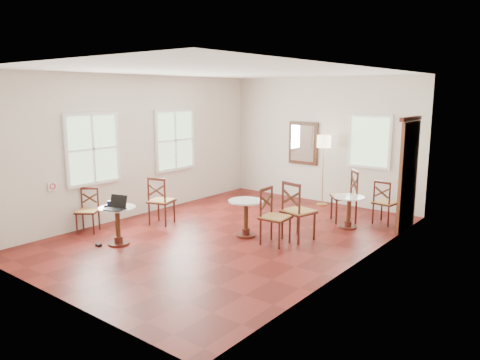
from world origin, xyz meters
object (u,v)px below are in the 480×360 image
(chair_near_b, at_px, (88,210))
(chair_back_a, at_px, (385,202))
(chair_back_b, at_px, (345,196))
(laptop, at_px, (116,206))
(chair_mid_a, at_px, (297,211))
(mouse, at_px, (106,206))
(water_glass, at_px, (111,203))
(cafe_table_near, at_px, (118,221))
(power_adapter, at_px, (99,245))
(chair_mid_b, at_px, (274,217))
(cafe_table_mid, at_px, (246,214))
(floor_lamp, at_px, (324,146))
(navy_mug, at_px, (110,203))
(cafe_table_back, at_px, (349,208))
(chair_near_a, at_px, (161,201))

(chair_near_b, distance_m, chair_back_a, 5.86)
(chair_back_b, relative_size, laptop, 2.78)
(chair_mid_a, height_order, mouse, chair_mid_a)
(chair_mid_a, height_order, water_glass, chair_mid_a)
(cafe_table_near, relative_size, power_adapter, 6.23)
(chair_near_b, distance_m, chair_mid_b, 3.58)
(chair_near_b, bearing_deg, chair_back_b, 10.24)
(cafe_table_near, bearing_deg, cafe_table_mid, 50.54)
(chair_mid_a, bearing_deg, power_adapter, 56.07)
(cafe_table_mid, height_order, power_adapter, cafe_table_mid)
(chair_near_b, distance_m, mouse, 1.00)
(mouse, bearing_deg, power_adapter, -92.62)
(cafe_table_mid, bearing_deg, mouse, -130.54)
(floor_lamp, relative_size, mouse, 17.41)
(chair_back_a, bearing_deg, navy_mug, 59.93)
(mouse, bearing_deg, chair_back_a, 65.74)
(cafe_table_back, relative_size, power_adapter, 5.84)
(floor_lamp, xyz_separation_m, water_glass, (-1.55, -4.82, -0.68))
(chair_mid_b, relative_size, chair_back_a, 1.11)
(chair_mid_a, bearing_deg, water_glass, 53.27)
(floor_lamp, xyz_separation_m, laptop, (-1.29, -4.91, -0.67))
(power_adapter, bearing_deg, cafe_table_mid, 50.92)
(chair_mid_a, height_order, power_adapter, chair_mid_a)
(cafe_table_near, xyz_separation_m, chair_mid_b, (2.12, 1.72, 0.08))
(chair_mid_a, bearing_deg, chair_mid_b, 77.54)
(chair_near_b, xyz_separation_m, power_adapter, (0.88, -0.40, -0.40))
(chair_mid_b, relative_size, water_glass, 10.67)
(chair_back_b, bearing_deg, water_glass, -75.01)
(chair_mid_b, bearing_deg, chair_near_b, 112.39)
(navy_mug, bearing_deg, chair_mid_b, 37.87)
(chair_mid_b, xyz_separation_m, floor_lamp, (-0.72, 3.10, 0.91))
(cafe_table_back, bearing_deg, chair_near_b, -138.83)
(chair_back_b, height_order, water_glass, chair_back_b)
(cafe_table_back, xyz_separation_m, power_adapter, (-2.92, -3.72, -0.37))
(chair_mid_a, relative_size, water_glass, 11.56)
(chair_back_b, height_order, laptop, chair_back_b)
(chair_near_a, relative_size, chair_mid_b, 0.98)
(cafe_table_mid, bearing_deg, chair_mid_a, 24.87)
(water_glass, bearing_deg, chair_back_a, 51.45)
(chair_near_a, bearing_deg, chair_back_a, -159.71)
(chair_mid_a, xyz_separation_m, chair_back_a, (0.85, 1.99, -0.09))
(chair_near_b, relative_size, chair_back_a, 0.94)
(cafe_table_near, bearing_deg, laptop, -39.84)
(chair_mid_b, height_order, power_adapter, chair_mid_b)
(laptop, bearing_deg, water_glass, 144.79)
(floor_lamp, bearing_deg, mouse, -107.49)
(chair_mid_b, distance_m, chair_back_b, 2.15)
(cafe_table_back, distance_m, floor_lamp, 2.15)
(laptop, xyz_separation_m, navy_mug, (-0.26, 0.05, -0.01))
(cafe_table_near, bearing_deg, mouse, -143.13)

